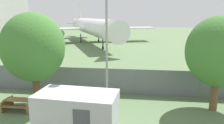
# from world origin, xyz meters

# --- Properties ---
(perimeter_fence) EXTENTS (56.07, 0.07, 2.10)m
(perimeter_fence) POSITION_xyz_m (-0.00, 10.93, 1.05)
(perimeter_fence) COLOR slate
(perimeter_fence) RESTS_ON ground
(airplane) EXTENTS (30.99, 37.70, 11.06)m
(airplane) POSITION_xyz_m (-5.97, 44.31, 3.77)
(airplane) COLOR white
(airplane) RESTS_ON ground
(portable_cabin) EXTENTS (4.34, 2.51, 2.33)m
(portable_cabin) POSITION_xyz_m (2.25, 4.47, 1.17)
(portable_cabin) COLOR silver
(portable_cabin) RESTS_ON ground
(picnic_bench_near_cabin) EXTENTS (1.95, 1.41, 0.76)m
(picnic_bench_near_cabin) POSITION_xyz_m (-2.53, 6.99, 0.48)
(picnic_bench_near_cabin) COLOR olive
(picnic_bench_near_cabin) RESTS_ON ground
(tree_near_hangar) EXTENTS (4.23, 4.23, 6.51)m
(tree_near_hangar) POSITION_xyz_m (-1.67, 7.86, 4.16)
(tree_near_hangar) COLOR brown
(tree_near_hangar) RESTS_ON ground
(tree_left_of_cabin) EXTENTS (4.14, 4.14, 6.30)m
(tree_left_of_cabin) POSITION_xyz_m (10.47, 8.65, 4.00)
(tree_left_of_cabin) COLOR brown
(tree_left_of_cabin) RESTS_ON ground
(light_mast) EXTENTS (0.44, 0.44, 9.14)m
(light_mast) POSITION_xyz_m (3.17, 8.89, 5.47)
(light_mast) COLOR #99999E
(light_mast) RESTS_ON ground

